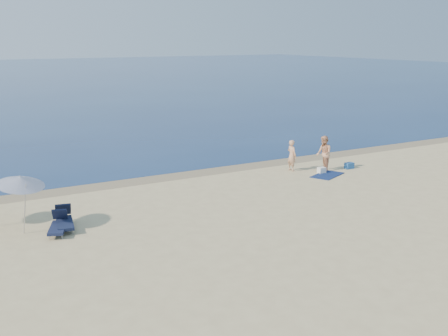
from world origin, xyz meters
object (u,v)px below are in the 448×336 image
at_px(blue_cooler, 349,166).
at_px(umbrella_near, 21,181).
at_px(person_right, 324,154).
at_px(person_left, 292,155).

height_order(blue_cooler, umbrella_near, umbrella_near).
height_order(person_right, umbrella_near, umbrella_near).
bearing_deg(person_right, blue_cooler, 100.66).
xyz_separation_m(person_right, blue_cooler, (1.58, -0.29, -0.79)).
relative_size(person_left, blue_cooler, 3.64).
bearing_deg(person_left, person_right, -125.40).
distance_m(person_left, umbrella_near, 14.71).
bearing_deg(umbrella_near, person_right, -16.40).
distance_m(person_right, blue_cooler, 1.79).
height_order(person_left, blue_cooler, person_left).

